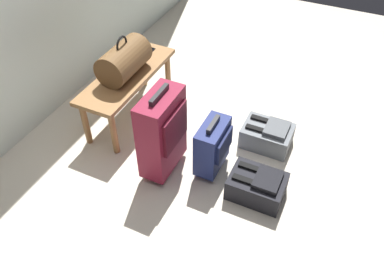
{
  "coord_description": "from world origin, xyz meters",
  "views": [
    {
      "loc": [
        -1.8,
        -0.69,
        2.21
      ],
      "look_at": [
        0.17,
        0.23,
        0.25
      ],
      "focal_mm": 36.73,
      "sensor_mm": 36.0,
      "label": 1
    }
  ],
  "objects_px": {
    "suitcase_small_navy": "(213,146)",
    "backpack_grey": "(267,135)",
    "bench": "(128,80)",
    "cell_phone": "(146,49)",
    "backpack_dark": "(257,186)",
    "suitcase_upright_burgundy": "(162,132)",
    "duffel_bag_brown": "(124,60)"
  },
  "relations": [
    {
      "from": "suitcase_upright_burgundy",
      "to": "bench",
      "type": "bearing_deg",
      "value": 52.06
    },
    {
      "from": "bench",
      "to": "duffel_bag_brown",
      "type": "xyz_separation_m",
      "value": [
        -0.02,
        0.0,
        0.2
      ]
    },
    {
      "from": "bench",
      "to": "backpack_grey",
      "type": "xyz_separation_m",
      "value": [
        0.14,
        -1.17,
        -0.27
      ]
    },
    {
      "from": "duffel_bag_brown",
      "to": "backpack_dark",
      "type": "xyz_separation_m",
      "value": [
        -0.37,
        -1.26,
        -0.47
      ]
    },
    {
      "from": "cell_phone",
      "to": "duffel_bag_brown",
      "type": "bearing_deg",
      "value": -173.48
    },
    {
      "from": "duffel_bag_brown",
      "to": "bench",
      "type": "bearing_deg",
      "value": 0.0
    },
    {
      "from": "bench",
      "to": "duffel_bag_brown",
      "type": "relative_size",
      "value": 2.27
    },
    {
      "from": "suitcase_upright_burgundy",
      "to": "backpack_dark",
      "type": "relative_size",
      "value": 1.86
    },
    {
      "from": "backpack_grey",
      "to": "backpack_dark",
      "type": "relative_size",
      "value": 1.0
    },
    {
      "from": "duffel_bag_brown",
      "to": "suitcase_small_navy",
      "type": "distance_m",
      "value": 0.97
    },
    {
      "from": "bench",
      "to": "duffel_bag_brown",
      "type": "height_order",
      "value": "duffel_bag_brown"
    },
    {
      "from": "cell_phone",
      "to": "suitcase_small_navy",
      "type": "relative_size",
      "value": 0.31
    },
    {
      "from": "suitcase_small_navy",
      "to": "backpack_grey",
      "type": "height_order",
      "value": "suitcase_small_navy"
    },
    {
      "from": "duffel_bag_brown",
      "to": "cell_phone",
      "type": "xyz_separation_m",
      "value": [
        0.41,
        0.05,
        -0.13
      ]
    },
    {
      "from": "suitcase_upright_burgundy",
      "to": "backpack_dark",
      "type": "distance_m",
      "value": 0.76
    },
    {
      "from": "duffel_bag_brown",
      "to": "cell_phone",
      "type": "height_order",
      "value": "duffel_bag_brown"
    },
    {
      "from": "backpack_dark",
      "to": "backpack_grey",
      "type": "bearing_deg",
      "value": 9.51
    },
    {
      "from": "cell_phone",
      "to": "backpack_grey",
      "type": "height_order",
      "value": "cell_phone"
    },
    {
      "from": "bench",
      "to": "cell_phone",
      "type": "xyz_separation_m",
      "value": [
        0.39,
        0.05,
        0.07
      ]
    },
    {
      "from": "backpack_grey",
      "to": "suitcase_small_navy",
      "type": "bearing_deg",
      "value": 145.83
    },
    {
      "from": "suitcase_upright_burgundy",
      "to": "backpack_grey",
      "type": "xyz_separation_m",
      "value": [
        0.57,
        -0.62,
        -0.27
      ]
    },
    {
      "from": "bench",
      "to": "cell_phone",
      "type": "distance_m",
      "value": 0.4
    },
    {
      "from": "duffel_bag_brown",
      "to": "suitcase_upright_burgundy",
      "type": "bearing_deg",
      "value": -126.96
    },
    {
      "from": "bench",
      "to": "backpack_grey",
      "type": "relative_size",
      "value": 2.63
    },
    {
      "from": "cell_phone",
      "to": "backpack_grey",
      "type": "xyz_separation_m",
      "value": [
        -0.25,
        -1.22,
        -0.34
      ]
    },
    {
      "from": "cell_phone",
      "to": "suitcase_upright_burgundy",
      "type": "relative_size",
      "value": 0.2
    },
    {
      "from": "suitcase_small_navy",
      "to": "backpack_grey",
      "type": "distance_m",
      "value": 0.54
    },
    {
      "from": "bench",
      "to": "suitcase_upright_burgundy",
      "type": "xyz_separation_m",
      "value": [
        -0.43,
        -0.55,
        0.0
      ]
    },
    {
      "from": "cell_phone",
      "to": "suitcase_small_navy",
      "type": "xyz_separation_m",
      "value": [
        -0.68,
        -0.92,
        -0.2
      ]
    },
    {
      "from": "cell_phone",
      "to": "backpack_dark",
      "type": "distance_m",
      "value": 1.55
    },
    {
      "from": "bench",
      "to": "suitcase_small_navy",
      "type": "height_order",
      "value": "suitcase_small_navy"
    },
    {
      "from": "bench",
      "to": "backpack_dark",
      "type": "height_order",
      "value": "bench"
    }
  ]
}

